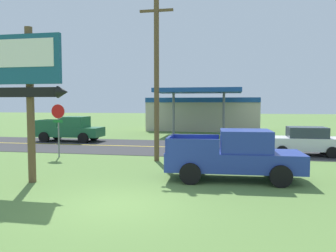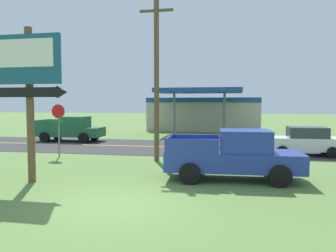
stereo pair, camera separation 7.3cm
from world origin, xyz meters
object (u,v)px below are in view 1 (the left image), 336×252
pickup_blue_parked_on_lawn (235,155)px  pickup_green_on_road (70,129)px  gas_station (203,113)px  car_white_near_lane (304,141)px  stop_sign (58,121)px  utility_pole (157,68)px  motel_sign (29,77)px

pickup_blue_parked_on_lawn → pickup_green_on_road: size_ratio=1.02×
gas_station → car_white_near_lane: bearing=-67.1°
pickup_green_on_road → pickup_blue_parked_on_lawn: bearing=-41.1°
pickup_green_on_road → car_white_near_lane: size_ratio=1.24×
stop_sign → pickup_blue_parked_on_lawn: 10.37m
pickup_green_on_road → car_white_near_lane: bearing=-13.5°
gas_station → utility_pole: bearing=-91.8°
utility_pole → gas_station: bearing=88.2°
gas_station → pickup_green_on_road: 16.23m
stop_sign → utility_pole: size_ratio=0.33×
stop_sign → pickup_blue_parked_on_lawn: stop_sign is taller
pickup_green_on_road → motel_sign: bearing=-68.5°
gas_station → pickup_green_on_road: gas_station is taller
stop_sign → gas_station: (6.30, 20.48, -0.08)m
motel_sign → gas_station: bearing=80.9°
motel_sign → utility_pole: (3.54, 5.56, 0.83)m
pickup_blue_parked_on_lawn → pickup_green_on_road: (-12.62, 11.02, 0.00)m
stop_sign → utility_pole: bearing=-2.1°
motel_sign → utility_pole: 6.64m
utility_pole → pickup_blue_parked_on_lawn: (3.95, -3.58, -3.82)m
car_white_near_lane → motel_sign: bearing=-141.9°
stop_sign → utility_pole: 6.28m
stop_sign → car_white_near_lane: 14.01m
utility_pole → gas_station: size_ratio=0.75×
stop_sign → gas_station: size_ratio=0.25×
pickup_blue_parked_on_lawn → car_white_near_lane: bearing=60.4°
gas_station → pickup_blue_parked_on_lawn: size_ratio=2.27×
motel_sign → pickup_green_on_road: (-5.13, 13.00, -2.99)m
pickup_blue_parked_on_lawn → car_white_near_lane: 8.07m
motel_sign → gas_station: size_ratio=0.48×
utility_pole → car_white_near_lane: bearing=23.5°
car_white_near_lane → pickup_green_on_road: bearing=166.5°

